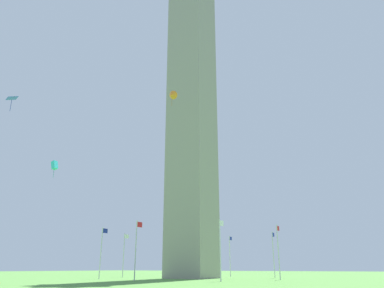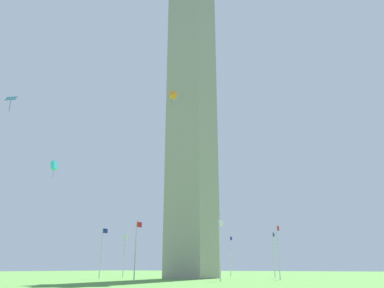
{
  "view_description": "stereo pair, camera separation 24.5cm",
  "coord_description": "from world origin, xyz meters",
  "px_view_note": "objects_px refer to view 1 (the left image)",
  "views": [
    {
      "loc": [
        -50.04,
        -29.69,
        1.51
      ],
      "look_at": [
        0.0,
        0.0,
        21.01
      ],
      "focal_mm": 34.6,
      "sensor_mm": 36.0,
      "label": 1
    },
    {
      "loc": [
        -49.91,
        -29.9,
        1.51
      ],
      "look_at": [
        0.0,
        0.0,
        21.01
      ],
      "focal_mm": 34.6,
      "sensor_mm": 36.0,
      "label": 2
    }
  ],
  "objects_px": {
    "flagpole_nw": "(273,252)",
    "kite_cyan_box": "(55,165)",
    "flagpole_e": "(124,253)",
    "kite_blue_diamond": "(12,99)",
    "flagpole_se": "(101,250)",
    "flagpole_ne": "(174,254)",
    "flagpole_n": "(230,254)",
    "flagpole_sw": "(220,246)",
    "flagpole_w": "(278,249)",
    "kite_orange_delta": "(172,95)",
    "flagpole_s": "(136,247)",
    "obelisk_monument": "(192,100)"
  },
  "relations": [
    {
      "from": "flagpole_n",
      "to": "flagpole_sw",
      "type": "height_order",
      "value": "same"
    },
    {
      "from": "flagpole_e",
      "to": "kite_cyan_box",
      "type": "height_order",
      "value": "kite_cyan_box"
    },
    {
      "from": "flagpole_ne",
      "to": "flagpole_nw",
      "type": "bearing_deg",
      "value": -90.0
    },
    {
      "from": "obelisk_monument",
      "to": "flagpole_n",
      "type": "bearing_deg",
      "value": 0.0
    },
    {
      "from": "flagpole_n",
      "to": "flagpole_se",
      "type": "relative_size",
      "value": 1.0
    },
    {
      "from": "kite_blue_diamond",
      "to": "kite_cyan_box",
      "type": "xyz_separation_m",
      "value": [
        9.89,
        5.4,
        -3.36
      ]
    },
    {
      "from": "flagpole_se",
      "to": "flagpole_nw",
      "type": "distance_m",
      "value": 26.85
    },
    {
      "from": "flagpole_s",
      "to": "kite_orange_delta",
      "type": "height_order",
      "value": "kite_orange_delta"
    },
    {
      "from": "flagpole_n",
      "to": "kite_blue_diamond",
      "type": "relative_size",
      "value": 4.77
    },
    {
      "from": "flagpole_ne",
      "to": "flagpole_se",
      "type": "height_order",
      "value": "same"
    },
    {
      "from": "kite_orange_delta",
      "to": "flagpole_s",
      "type": "bearing_deg",
      "value": 157.76
    },
    {
      "from": "flagpole_n",
      "to": "kite_orange_delta",
      "type": "distance_m",
      "value": 31.34
    },
    {
      "from": "flagpole_nw",
      "to": "kite_cyan_box",
      "type": "distance_m",
      "value": 36.22
    },
    {
      "from": "flagpole_se",
      "to": "kite_blue_diamond",
      "type": "xyz_separation_m",
      "value": [
        -22.23,
        -8.71,
        12.56
      ]
    },
    {
      "from": "obelisk_monument",
      "to": "flagpole_sw",
      "type": "height_order",
      "value": "obelisk_monument"
    },
    {
      "from": "flagpole_n",
      "to": "flagpole_nw",
      "type": "distance_m",
      "value": 10.27
    },
    {
      "from": "obelisk_monument",
      "to": "flagpole_s",
      "type": "bearing_deg",
      "value": 180.0
    },
    {
      "from": "obelisk_monument",
      "to": "flagpole_ne",
      "type": "bearing_deg",
      "value": 44.8
    },
    {
      "from": "flagpole_s",
      "to": "flagpole_sw",
      "type": "distance_m",
      "value": 10.27
    },
    {
      "from": "flagpole_n",
      "to": "kite_orange_delta",
      "type": "bearing_deg",
      "value": -175.33
    },
    {
      "from": "flagpole_nw",
      "to": "flagpole_sw",
      "type": "bearing_deg",
      "value": 180.0
    },
    {
      "from": "kite_blue_diamond",
      "to": "kite_orange_delta",
      "type": "bearing_deg",
      "value": -6.53
    },
    {
      "from": "flagpole_n",
      "to": "flagpole_e",
      "type": "height_order",
      "value": "same"
    },
    {
      "from": "flagpole_n",
      "to": "kite_cyan_box",
      "type": "height_order",
      "value": "kite_cyan_box"
    },
    {
      "from": "flagpole_nw",
      "to": "flagpole_e",
      "type": "bearing_deg",
      "value": 112.5
    },
    {
      "from": "obelisk_monument",
      "to": "kite_blue_diamond",
      "type": "bearing_deg",
      "value": 178.59
    },
    {
      "from": "flagpole_ne",
      "to": "flagpole_w",
      "type": "bearing_deg",
      "value": -112.5
    },
    {
      "from": "flagpole_sw",
      "to": "flagpole_nw",
      "type": "xyz_separation_m",
      "value": [
        18.99,
        -0.0,
        0.0
      ]
    },
    {
      "from": "obelisk_monument",
      "to": "flagpole_n",
      "type": "relative_size",
      "value": 8.2
    },
    {
      "from": "flagpole_e",
      "to": "kite_blue_diamond",
      "type": "bearing_deg",
      "value": -158.27
    },
    {
      "from": "flagpole_se",
      "to": "flagpole_sw",
      "type": "xyz_separation_m",
      "value": [
        -0.0,
        -18.99,
        0.0
      ]
    },
    {
      "from": "flagpole_nw",
      "to": "kite_cyan_box",
      "type": "bearing_deg",
      "value": 153.42
    },
    {
      "from": "flagpole_w",
      "to": "kite_cyan_box",
      "type": "relative_size",
      "value": 3.42
    },
    {
      "from": "flagpole_n",
      "to": "kite_orange_delta",
      "type": "xyz_separation_m",
      "value": [
        -22.38,
        -1.83,
        21.86
      ]
    },
    {
      "from": "flagpole_nw",
      "to": "kite_orange_delta",
      "type": "relative_size",
      "value": 2.72
    },
    {
      "from": "flagpole_sw",
      "to": "flagpole_w",
      "type": "xyz_separation_m",
      "value": [
        9.49,
        -3.93,
        0.0
      ]
    },
    {
      "from": "flagpole_nw",
      "to": "kite_blue_diamond",
      "type": "relative_size",
      "value": 4.77
    },
    {
      "from": "flagpole_ne",
      "to": "kite_cyan_box",
      "type": "xyz_separation_m",
      "value": [
        -31.33,
        -3.31,
        9.2
      ]
    },
    {
      "from": "kite_blue_diamond",
      "to": "flagpole_nw",
      "type": "bearing_deg",
      "value": -13.99
    },
    {
      "from": "flagpole_se",
      "to": "flagpole_nw",
      "type": "xyz_separation_m",
      "value": [
        18.99,
        -18.99,
        0.0
      ]
    },
    {
      "from": "flagpole_se",
      "to": "kite_cyan_box",
      "type": "xyz_separation_m",
      "value": [
        -12.34,
        -3.31,
        9.2
      ]
    },
    {
      "from": "flagpole_s",
      "to": "kite_cyan_box",
      "type": "distance_m",
      "value": 13.91
    },
    {
      "from": "kite_cyan_box",
      "to": "kite_orange_delta",
      "type": "relative_size",
      "value": 0.8
    },
    {
      "from": "flagpole_nw",
      "to": "kite_orange_delta",
      "type": "distance_m",
      "value": 29.62
    },
    {
      "from": "obelisk_monument",
      "to": "kite_blue_diamond",
      "type": "xyz_separation_m",
      "value": [
        -31.66,
        0.78,
        -12.61
      ]
    },
    {
      "from": "obelisk_monument",
      "to": "flagpole_s",
      "type": "distance_m",
      "value": 28.49
    },
    {
      "from": "flagpole_ne",
      "to": "flagpole_nw",
      "type": "relative_size",
      "value": 1.0
    },
    {
      "from": "flagpole_n",
      "to": "flagpole_ne",
      "type": "xyz_separation_m",
      "value": [
        -3.93,
        9.49,
        0.0
      ]
    },
    {
      "from": "obelisk_monument",
      "to": "flagpole_nw",
      "type": "height_order",
      "value": "obelisk_monument"
    },
    {
      "from": "flagpole_se",
      "to": "flagpole_sw",
      "type": "relative_size",
      "value": 1.0
    }
  ]
}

